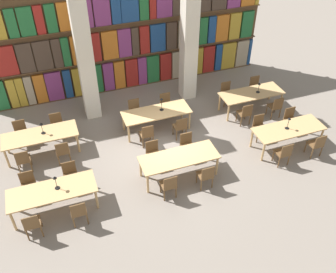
{
  "coord_description": "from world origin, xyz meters",
  "views": [
    {
      "loc": [
        -3.17,
        -8.89,
        8.3
      ],
      "look_at": [
        0.0,
        -0.12,
        0.69
      ],
      "focal_mm": 40.0,
      "sensor_mm": 36.0,
      "label": 1
    }
  ],
  "objects": [
    {
      "name": "chair_12",
      "position": [
        -4.49,
        0.56,
        0.48
      ],
      "size": [
        0.42,
        0.4,
        0.88
      ],
      "color": "brown",
      "rests_on": "ground_plane"
    },
    {
      "name": "desk_lamp_0",
      "position": [
        -3.63,
        -1.28,
        1.06
      ],
      "size": [
        0.14,
        0.14,
        0.45
      ],
      "color": "black",
      "rests_on": "reading_table_0"
    },
    {
      "name": "chair_16",
      "position": [
        -0.53,
        0.48,
        0.48
      ],
      "size": [
        0.42,
        0.4,
        0.88
      ],
      "color": "brown",
      "rests_on": "ground_plane"
    },
    {
      "name": "chair_18",
      "position": [
        0.67,
        0.48,
        0.48
      ],
      "size": [
        0.42,
        0.4,
        0.88
      ],
      "color": "brown",
      "rests_on": "ground_plane"
    },
    {
      "name": "reading_table_1",
      "position": [
        -0.05,
        -1.23,
        0.69
      ],
      "size": [
        2.38,
        0.89,
        0.76
      ],
      "color": "tan",
      "rests_on": "ground_plane"
    },
    {
      "name": "reading_table_5",
      "position": [
        3.78,
        1.16,
        0.69
      ],
      "size": [
        2.38,
        0.89,
        0.76
      ],
      "color": "tan",
      "rests_on": "ground_plane"
    },
    {
      "name": "pillar_center",
      "position": [
        1.91,
        2.89,
        3.0
      ],
      "size": [
        0.54,
        0.54,
        6.0
      ],
      "color": "silver",
      "rests_on": "ground_plane"
    },
    {
      "name": "chair_5",
      "position": [
        -0.63,
        -0.5,
        0.48
      ],
      "size": [
        0.42,
        0.4,
        0.88
      ],
      "rotation": [
        0.0,
        0.0,
        3.14
      ],
      "color": "brown",
      "rests_on": "ground_plane"
    },
    {
      "name": "desk_lamp_3",
      "position": [
        0.26,
        1.25,
        1.1
      ],
      "size": [
        0.14,
        0.14,
        0.5
      ],
      "color": "black",
      "rests_on": "reading_table_4"
    },
    {
      "name": "chair_2",
      "position": [
        -3.22,
        -2.04,
        0.48
      ],
      "size": [
        0.42,
        0.4,
        0.88
      ],
      "color": "brown",
      "rests_on": "ground_plane"
    },
    {
      "name": "chair_23",
      "position": [
        4.4,
        1.88,
        0.48
      ],
      "size": [
        0.42,
        0.4,
        0.88
      ],
      "rotation": [
        0.0,
        0.0,
        3.14
      ],
      "color": "brown",
      "rests_on": "ground_plane"
    },
    {
      "name": "chair_15",
      "position": [
        -3.29,
        2.02,
        0.48
      ],
      "size": [
        0.42,
        0.4,
        0.88
      ],
      "rotation": [
        0.0,
        0.0,
        3.14
      ],
      "color": "brown",
      "rests_on": "ground_plane"
    },
    {
      "name": "chair_7",
      "position": [
        0.52,
        -0.5,
        0.48
      ],
      "size": [
        0.42,
        0.4,
        0.88
      ],
      "rotation": [
        0.0,
        0.0,
        3.14
      ],
      "color": "brown",
      "rests_on": "ground_plane"
    },
    {
      "name": "pillar_left",
      "position": [
        -1.91,
        2.89,
        3.0
      ],
      "size": [
        0.54,
        0.54,
        6.0
      ],
      "color": "silver",
      "rests_on": "ground_plane"
    },
    {
      "name": "desk_lamp_4",
      "position": [
        4.02,
        1.11,
        1.03
      ],
      "size": [
        0.14,
        0.14,
        0.41
      ],
      "color": "black",
      "rests_on": "reading_table_5"
    },
    {
      "name": "reading_table_3",
      "position": [
        -3.88,
        1.29,
        0.69
      ],
      "size": [
        2.38,
        0.89,
        0.76
      ],
      "color": "tan",
      "rests_on": "ground_plane"
    },
    {
      "name": "chair_14",
      "position": [
        -3.29,
        0.56,
        0.48
      ],
      "size": [
        0.42,
        0.4,
        0.88
      ],
      "color": "brown",
      "rests_on": "ground_plane"
    },
    {
      "name": "chair_8",
      "position": [
        3.22,
        -1.89,
        0.48
      ],
      "size": [
        0.42,
        0.4,
        0.88
      ],
      "color": "brown",
      "rests_on": "ground_plane"
    },
    {
      "name": "bookshelf_bank",
      "position": [
        0.01,
        4.4,
        2.62
      ],
      "size": [
        11.23,
        0.35,
        5.5
      ],
      "color": "brown",
      "rests_on": "ground_plane"
    },
    {
      "name": "chair_6",
      "position": [
        0.52,
        -1.96,
        0.48
      ],
      "size": [
        0.42,
        0.4,
        0.88
      ],
      "color": "brown",
      "rests_on": "ground_plane"
    },
    {
      "name": "reading_table_4",
      "position": [
        0.05,
        1.21,
        0.69
      ],
      "size": [
        2.38,
        0.89,
        0.76
      ],
      "color": "tan",
      "rests_on": "ground_plane"
    },
    {
      "name": "reading_table_0",
      "position": [
        -3.79,
        -1.31,
        0.69
      ],
      "size": [
        2.38,
        0.89,
        0.76
      ],
      "color": "tan",
      "rests_on": "ground_plane"
    },
    {
      "name": "chair_3",
      "position": [
        -3.22,
        -0.58,
        0.48
      ],
      "size": [
        0.42,
        0.4,
        0.88
      ],
      "rotation": [
        0.0,
        0.0,
        3.14
      ],
      "color": "brown",
      "rests_on": "ground_plane"
    },
    {
      "name": "desk_lamp_1",
      "position": [
        3.78,
        -1.14,
        1.06
      ],
      "size": [
        0.14,
        0.14,
        0.44
      ],
      "color": "black",
      "rests_on": "reading_table_2"
    },
    {
      "name": "chair_22",
      "position": [
        4.4,
        0.43,
        0.48
      ],
      "size": [
        0.42,
        0.4,
        0.88
      ],
      "color": "brown",
      "rests_on": "ground_plane"
    },
    {
      "name": "chair_13",
      "position": [
        -4.49,
        2.02,
        0.48
      ],
      "size": [
        0.42,
        0.4,
        0.88
      ],
      "rotation": [
        0.0,
        0.0,
        3.14
      ],
      "color": "brown",
      "rests_on": "ground_plane"
    },
    {
      "name": "chair_17",
      "position": [
        -0.53,
        1.94,
        0.48
      ],
      "size": [
        0.42,
        0.4,
        0.88
      ],
      "rotation": [
        0.0,
        0.0,
        3.14
      ],
      "color": "brown",
      "rests_on": "ground_plane"
    },
    {
      "name": "reading_table_2",
      "position": [
        3.85,
        -1.16,
        0.69
      ],
      "size": [
        2.38,
        0.89,
        0.76
      ],
      "color": "tan",
      "rests_on": "ground_plane"
    },
    {
      "name": "chair_1",
      "position": [
        -4.41,
        -0.58,
        0.48
      ],
      "size": [
        0.42,
        0.4,
        0.88
      ],
      "rotation": [
        0.0,
        0.0,
        3.14
      ],
      "color": "brown",
      "rests_on": "ground_plane"
    },
    {
      "name": "chair_4",
      "position": [
        -0.63,
        -1.96,
        0.48
      ],
      "size": [
        0.42,
        0.4,
        0.88
      ],
      "color": "brown",
      "rests_on": "ground_plane"
    },
    {
      "name": "desk_lamp_2",
      "position": [
        -3.76,
        1.32,
        1.04
      ],
      "size": [
        0.14,
        0.14,
        0.42
      ],
      "color": "black",
      "rests_on": "reading_table_3"
    },
    {
      "name": "chair_10",
      "position": [
        4.46,
        -1.89,
        0.48
      ],
      "size": [
        0.42,
        0.4,
        0.88
      ],
      "color": "brown",
      "rests_on": "ground_plane"
    },
    {
      "name": "chair_0",
      "position": [
        -4.41,
        -2.04,
        0.48
      ],
      "size": [
        0.42,
        0.4,
        0.88
      ],
      "color": "brown",
      "rests_on": "ground_plane"
    },
    {
      "name": "chair_9",
      "position": [
        3.22,
        -0.43,
        0.48
      ],
      "size": [
        0.42,
        0.4,
        0.88
      ],
      "rotation": [
        0.0,
        0.0,
        3.14
      ],
      "color": "brown",
      "rests_on": "ground_plane"
    },
    {
      "name": "chair_11",
      "position": [
        4.46,
        -0.43,
        0.48
      ],
      "size": [
        0.42,
        0.4,
        0.88
      ],
      "rotation": [
        0.0,
        0.0,
        3.14
      ],
      "color": "brown",
      "rests_on": "ground_plane"
    },
    {
      "name": "chair_21",
      "position": [
        3.13,
        1.88,
        0.48
      ],
      "size": [
        0.42,
        0.4,
        0.88
      ],
      "rotation": [
        0.0,
        0.0,
        3.14
      ],
      "color": "brown",
      "rests_on": "ground_plane"
    },
    {
      "name": "chair_19",
      "position": [
        0.67,
        1.94,
        0.48
      ],
      "size": [
        0.42,
        0.4,
        0.88
      ],
      "rotation": [
        0.0,
        0.0,
        3.14
      ],
      "color": "brown",
      "rests_on": "ground_plane"
    },
    {
      "name": "ground_plane",
      "position": [
        0.0,
        0.0,
        0.0
      ],
      "size": [
        40.0,
        40.0,
        0.0
      ],
      "primitive_type": "plane",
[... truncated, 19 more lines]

